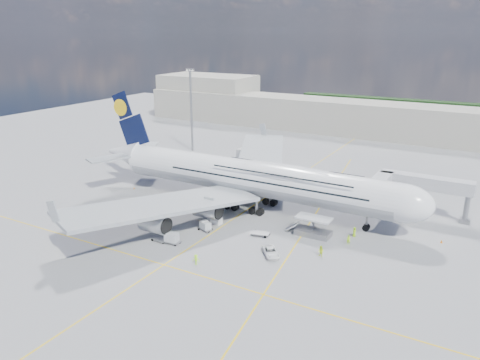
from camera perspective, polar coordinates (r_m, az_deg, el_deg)
The scene contains 31 objects.
ground at distance 93.30m, azimuth -1.58°, elevation -5.27°, with size 300.00×300.00×0.00m, color gray.
taxi_line_main at distance 93.30m, azimuth -1.58°, elevation -5.26°, with size 0.25×220.00×0.01m, color yellow.
taxi_line_cross at distance 78.55m, azimuth -9.26°, elevation -10.17°, with size 120.00×0.25×0.01m, color yellow.
taxi_line_diag at distance 96.01m, azimuth 8.75°, elevation -4.79°, with size 0.25×100.00×0.01m, color yellow.
airliner at distance 98.97m, azimuth 1.51°, elevation 0.34°, with size 77.26×79.15×23.71m.
jet_bridge at distance 99.95m, azimuth 19.70°, elevation -0.56°, with size 18.80×12.10×8.50m.
cargo_loader at distance 88.49m, azimuth 8.82°, elevation -5.93°, with size 8.53×3.20×3.67m.
light_mast at distance 147.35m, azimuth -5.96°, elevation 8.58°, with size 3.00×0.70×25.50m.
terminal at distance 176.83m, azimuth 14.65°, elevation 7.26°, with size 180.00×16.00×12.00m, color #B2AD9E.
hangar at distance 209.64m, azimuth -3.90°, elevation 10.19°, with size 40.00×22.00×18.00m, color #B2AD9E.
dolly_row_a at distance 97.73m, azimuth -9.51°, elevation -4.22°, with size 3.07×2.33×0.40m.
dolly_row_b at distance 86.73m, azimuth -9.78°, elevation -7.15°, with size 3.25×2.12×0.44m.
dolly_row_c at distance 85.23m, azimuth -8.32°, elevation -6.99°, with size 3.22×1.83×1.99m.
dolly_back at distance 104.75m, azimuth -8.91°, elevation -2.24°, with size 3.45×2.62×1.94m.
dolly_nose_far at distance 87.85m, azimuth 2.48°, elevation -6.52°, with size 3.74×2.55×0.50m.
dolly_nose_near at distance 89.83m, azimuth -4.26°, elevation -5.58°, with size 3.21×2.48×1.80m.
baggage_tug at distance 92.94m, azimuth -3.09°, elevation -4.85°, with size 3.08×1.76×1.82m.
catering_truck_inner at distance 115.49m, azimuth 4.84°, elevation 0.12°, with size 6.10×3.40×3.43m.
catering_truck_outer at distance 132.75m, azimuth 1.03°, elevation 2.71°, with size 7.44×3.22×4.35m.
service_van at distance 80.36m, azimuth 3.76°, elevation -8.74°, with size 2.25×4.88×1.36m, color white.
crew_nose at distance 86.24m, azimuth 13.09°, elevation -7.12°, with size 0.65×0.42×1.77m, color #BFFF1A.
crew_loader at distance 80.85m, azimuth 9.83°, elevation -8.57°, with size 0.96×0.75×1.98m, color #D8F81A.
crew_wing at distance 96.24m, azimuth -3.37°, elevation -4.06°, with size 0.90×0.37×1.53m, color #C7DF17.
crew_van at distance 89.58m, azimuth 13.77°, elevation -6.17°, with size 0.91×0.59×1.87m, color #B6F619.
crew_tug at distance 77.53m, azimuth -5.39°, elevation -9.65°, with size 1.17×0.67×1.80m, color #A7FD1A.
cone_nose at distance 92.30m, azimuth 23.35°, elevation -6.89°, with size 0.45×0.45×0.57m.
cone_wing_left_inner at distance 118.83m, azimuth 5.83°, elevation -0.06°, with size 0.51×0.51×0.64m.
cone_wing_left_outer at distance 123.62m, azimuth -2.15°, elevation 0.71°, with size 0.42×0.42×0.54m.
cone_wing_right_inner at distance 93.72m, azimuth -9.06°, elevation -5.19°, with size 0.47×0.47×0.60m.
cone_wing_right_outer at distance 90.00m, azimuth -8.70°, elevation -6.17°, with size 0.49×0.49×0.62m.
cone_tail at distance 115.68m, azimuth -12.79°, elevation -0.96°, with size 0.39×0.39×0.50m.
Camera 1 is at (44.61, -73.37, 36.49)m, focal length 35.00 mm.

